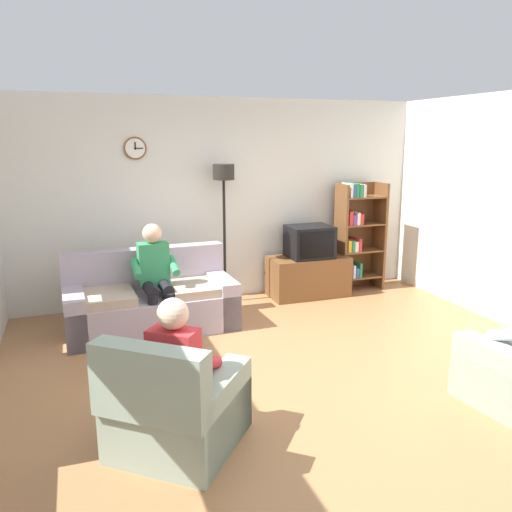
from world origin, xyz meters
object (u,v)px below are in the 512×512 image
bookshelf (356,234)px  floor_lamp (224,195)px  armchair_near_window (176,410)px  person_on_couch (155,272)px  person_in_left_armchair (181,364)px  couch (151,303)px  tv_stand (308,276)px  tv (310,242)px

bookshelf → floor_lamp: bearing=179.2°
bookshelf → armchair_near_window: bookshelf is taller
person_on_couch → person_in_left_armchair: (-0.16, -2.25, -0.09)m
couch → bookshelf: (3.06, 0.63, 0.50)m
tv_stand → person_on_couch: person_on_couch is taller
armchair_near_window → couch: bearing=86.1°
couch → person_in_left_armchair: person_in_left_armchair is taller
tv → person_on_couch: bearing=-163.7°
tv_stand → person_in_left_armchair: size_ratio=0.98×
armchair_near_window → tv: bearing=50.6°
person_on_couch → tv_stand: bearing=16.8°
floor_lamp → armchair_near_window: size_ratio=1.56×
couch → floor_lamp: bearing=31.3°
tv → person_in_left_armchair: (-2.38, -2.90, -0.18)m
tv → tv_stand: bearing=90.0°
tv → bookshelf: bearing=6.9°
tv_stand → armchair_near_window: 3.86m
armchair_near_window → person_on_couch: (0.22, 2.32, 0.41)m
person_on_couch → bookshelf: bearing=13.9°
couch → person_in_left_armchair: bearing=-92.7°
tv_stand → tv: size_ratio=1.83×
tv_stand → person_in_left_armchair: (-2.38, -2.93, 0.32)m
tv → armchair_near_window: 3.87m
couch → person_on_couch: size_ratio=1.56×
couch → tv_stand: size_ratio=1.75×
tv → couch: bearing=-166.7°
tv → bookshelf: bookshelf is taller
armchair_near_window → tv_stand: bearing=50.8°
tv_stand → person_in_left_armchair: bearing=-129.2°
couch → tv_stand: (2.27, 0.56, -0.03)m
person_in_left_armchair → couch: bearing=87.3°
bookshelf → armchair_near_window: (-3.23, -3.07, -0.52)m
couch → person_in_left_armchair: size_ratio=1.72×
floor_lamp → couch: bearing=-148.7°
tv → floor_lamp: floor_lamp is taller
tv_stand → couch: bearing=-166.1°
tv_stand → tv: (0.00, -0.02, 0.50)m
tv_stand → bookshelf: (0.79, 0.07, 0.53)m
tv → armchair_near_window: size_ratio=0.51×
person_in_left_armchair → bookshelf: bearing=43.4°
person_in_left_armchair → tv: bearing=50.6°
couch → tv_stand: bearing=13.9°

